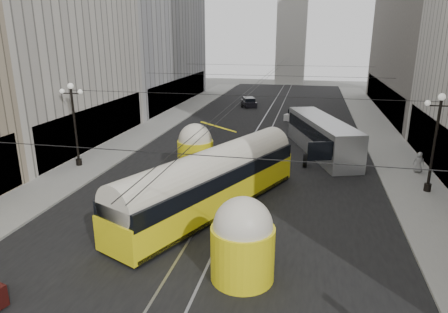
% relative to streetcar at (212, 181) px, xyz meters
% --- Properties ---
extents(road, '(20.00, 85.00, 0.02)m').
position_rel_streetcar_xyz_m(road, '(0.50, 19.96, -1.81)').
color(road, black).
rests_on(road, ground).
extents(sidewalk_left, '(4.00, 72.00, 0.15)m').
position_rel_streetcar_xyz_m(sidewalk_left, '(-11.50, 23.46, -1.74)').
color(sidewalk_left, gray).
rests_on(sidewalk_left, ground).
extents(sidewalk_right, '(4.00, 72.00, 0.15)m').
position_rel_streetcar_xyz_m(sidewalk_right, '(12.50, 23.46, -1.74)').
color(sidewalk_right, gray).
rests_on(sidewalk_right, ground).
extents(rail_left, '(0.12, 85.00, 0.04)m').
position_rel_streetcar_xyz_m(rail_left, '(-0.25, 19.96, -1.81)').
color(rail_left, gray).
rests_on(rail_left, ground).
extents(rail_right, '(0.12, 85.00, 0.04)m').
position_rel_streetcar_xyz_m(rail_right, '(1.25, 19.96, -1.81)').
color(rail_right, gray).
rests_on(rail_right, ground).
extents(building_left_far, '(12.60, 28.60, 28.60)m').
position_rel_streetcar_xyz_m(building_left_far, '(-19.50, 35.46, 12.49)').
color(building_left_far, '#999999').
rests_on(building_left_far, ground).
extents(distant_tower, '(6.00, 6.00, 31.36)m').
position_rel_streetcar_xyz_m(distant_tower, '(0.50, 67.46, 13.15)').
color(distant_tower, '#B2AFA8').
rests_on(distant_tower, ground).
extents(lamppost_left_mid, '(1.86, 0.44, 6.37)m').
position_rel_streetcar_xyz_m(lamppost_left_mid, '(-12.10, 5.46, 1.93)').
color(lamppost_left_mid, black).
rests_on(lamppost_left_mid, sidewalk_left).
extents(lamppost_right_mid, '(1.86, 0.44, 6.37)m').
position_rel_streetcar_xyz_m(lamppost_right_mid, '(13.10, 5.46, 1.93)').
color(lamppost_right_mid, black).
rests_on(lamppost_right_mid, sidewalk_right).
extents(catenary, '(25.00, 72.00, 0.23)m').
position_rel_streetcar_xyz_m(catenary, '(0.62, 18.95, 4.07)').
color(catenary, black).
rests_on(catenary, ground).
extents(streetcar, '(8.52, 15.68, 3.71)m').
position_rel_streetcar_xyz_m(streetcar, '(0.00, 0.00, 0.00)').
color(streetcar, yellow).
rests_on(streetcar, ground).
extents(city_bus, '(6.26, 12.45, 3.05)m').
position_rel_streetcar_xyz_m(city_bus, '(6.41, 13.33, -0.14)').
color(city_bus, '#ACAFB2').
rests_on(city_bus, ground).
extents(sedan_white_far, '(3.21, 4.66, 1.36)m').
position_rel_streetcar_xyz_m(sedan_white_far, '(3.86, 27.73, -1.20)').
color(sedan_white_far, white).
rests_on(sedan_white_far, ground).
extents(sedan_dark_far, '(2.93, 4.32, 1.26)m').
position_rel_streetcar_xyz_m(sedan_dark_far, '(-3.44, 35.66, -1.24)').
color(sedan_dark_far, black).
rests_on(sedan_dark_far, ground).
extents(pedestrian_sidewalk_right, '(0.87, 0.67, 1.56)m').
position_rel_streetcar_xyz_m(pedestrian_sidewalk_right, '(13.37, 9.29, -0.89)').
color(pedestrian_sidewalk_right, gray).
rests_on(pedestrian_sidewalk_right, sidewalk_right).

